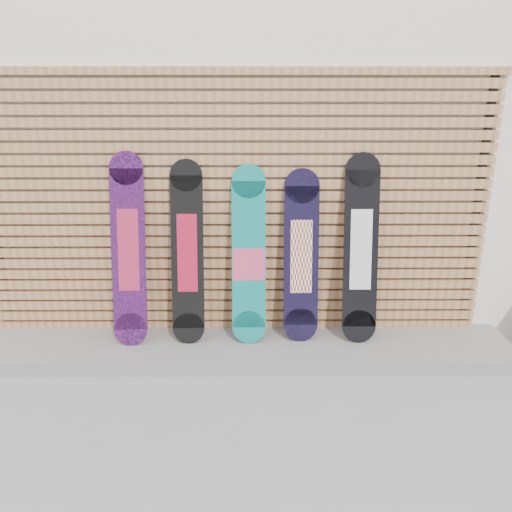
% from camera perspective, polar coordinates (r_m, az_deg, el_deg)
% --- Properties ---
extents(ground, '(80.00, 80.00, 0.00)m').
position_cam_1_polar(ground, '(3.71, -0.34, -16.24)').
color(ground, gray).
rests_on(ground, ground).
extents(building, '(12.00, 5.00, 3.60)m').
position_cam_1_polar(building, '(6.60, 4.13, 15.32)').
color(building, white).
rests_on(building, ground).
extents(concrete_step, '(4.60, 0.70, 0.12)m').
position_cam_1_polar(concrete_step, '(4.27, -2.39, -10.45)').
color(concrete_step, slate).
rests_on(concrete_step, ground).
extents(slat_wall, '(4.26, 0.08, 2.29)m').
position_cam_1_polar(slat_wall, '(4.14, -2.45, 5.65)').
color(slat_wall, '#A36F44').
rests_on(slat_wall, ground).
extents(snowboard_0, '(0.27, 0.34, 1.55)m').
position_cam_1_polar(snowboard_0, '(4.16, -14.35, 0.67)').
color(snowboard_0, black).
rests_on(snowboard_0, concrete_step).
extents(snowboard_1, '(0.26, 0.31, 1.49)m').
position_cam_1_polar(snowboard_1, '(4.09, -7.84, 0.34)').
color(snowboard_1, black).
rests_on(snowboard_1, concrete_step).
extents(snowboard_2, '(0.28, 0.31, 1.45)m').
position_cam_1_polar(snowboard_2, '(4.06, -0.84, -0.07)').
color(snowboard_2, '#0C7973').
rests_on(snowboard_2, concrete_step).
extents(snowboard_3, '(0.29, 0.27, 1.42)m').
position_cam_1_polar(snowboard_3, '(4.10, 5.19, -0.06)').
color(snowboard_3, black).
rests_on(snowboard_3, concrete_step).
extents(snowboard_4, '(0.28, 0.30, 1.54)m').
position_cam_1_polar(snowboard_4, '(4.14, 11.88, 0.72)').
color(snowboard_4, black).
rests_on(snowboard_4, concrete_step).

